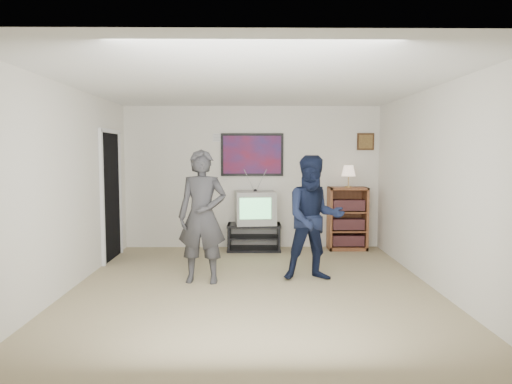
{
  "coord_description": "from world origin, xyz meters",
  "views": [
    {
      "loc": [
        -0.02,
        -5.57,
        1.68
      ],
      "look_at": [
        0.05,
        0.63,
        1.15
      ],
      "focal_mm": 32.0,
      "sensor_mm": 36.0,
      "label": 1
    }
  ],
  "objects_px": {
    "person_short": "(314,218)",
    "bookshelf": "(347,218)",
    "crt_television": "(255,208)",
    "person_tall": "(202,216)",
    "media_stand": "(254,237)"
  },
  "relations": [
    {
      "from": "person_short",
      "to": "bookshelf",
      "type": "bearing_deg",
      "value": 61.83
    },
    {
      "from": "crt_television",
      "to": "person_tall",
      "type": "bearing_deg",
      "value": -115.71
    },
    {
      "from": "media_stand",
      "to": "person_tall",
      "type": "height_order",
      "value": "person_tall"
    },
    {
      "from": "person_tall",
      "to": "crt_television",
      "type": "bearing_deg",
      "value": 74.87
    },
    {
      "from": "media_stand",
      "to": "person_short",
      "type": "distance_m",
      "value": 2.1
    },
    {
      "from": "media_stand",
      "to": "person_tall",
      "type": "bearing_deg",
      "value": -108.67
    },
    {
      "from": "bookshelf",
      "to": "person_tall",
      "type": "distance_m",
      "value": 3.07
    },
    {
      "from": "media_stand",
      "to": "crt_television",
      "type": "relative_size",
      "value": 1.38
    },
    {
      "from": "person_tall",
      "to": "media_stand",
      "type": "bearing_deg",
      "value": 75.44
    },
    {
      "from": "bookshelf",
      "to": "media_stand",
      "type": "bearing_deg",
      "value": -178.24
    },
    {
      "from": "crt_television",
      "to": "media_stand",
      "type": "bearing_deg",
      "value": 174.16
    },
    {
      "from": "bookshelf",
      "to": "person_short",
      "type": "bearing_deg",
      "value": -114.0
    },
    {
      "from": "person_short",
      "to": "person_tall",
      "type": "bearing_deg",
      "value": 179.36
    },
    {
      "from": "crt_television",
      "to": "person_tall",
      "type": "distance_m",
      "value": 2.08
    },
    {
      "from": "bookshelf",
      "to": "person_short",
      "type": "relative_size",
      "value": 0.66
    }
  ]
}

